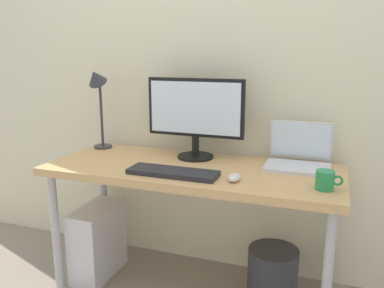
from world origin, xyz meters
The scene contains 10 objects.
back_wall centered at (0.00, 0.36, 1.30)m, with size 4.40×0.04×2.60m, color beige.
desk centered at (0.00, 0.00, 0.65)m, with size 1.51×0.60×0.71m.
monitor centered at (-0.04, 0.17, 0.97)m, with size 0.54×0.20×0.44m.
laptop centered at (0.52, 0.19, 0.77)m, with size 0.32×0.27×0.23m.
desk_lamp centered at (-0.66, 0.17, 1.07)m, with size 0.11×0.16×0.50m.
keyboard centered at (-0.04, -0.16, 0.73)m, with size 0.44×0.14×0.02m, color #232328.
mouse centered at (0.26, -0.15, 0.73)m, with size 0.06×0.09×0.03m, color silver.
coffee_mug centered at (0.66, -0.13, 0.76)m, with size 0.11×0.08×0.08m.
computer_tower centered at (-0.58, -0.03, 0.21)m, with size 0.18×0.36×0.42m, color silver.
wastebasket centered at (0.43, 0.04, 0.15)m, with size 0.26×0.26×0.30m, color #333338.
Camera 1 is at (0.67, -1.85, 1.30)m, focal length 37.25 mm.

